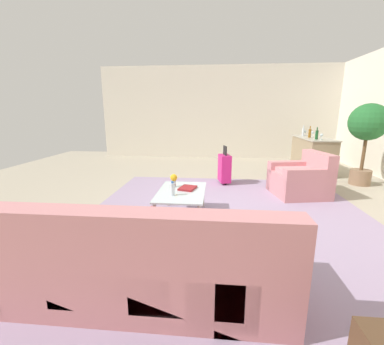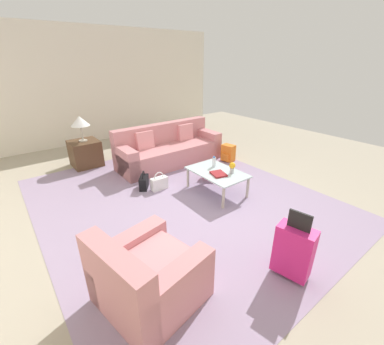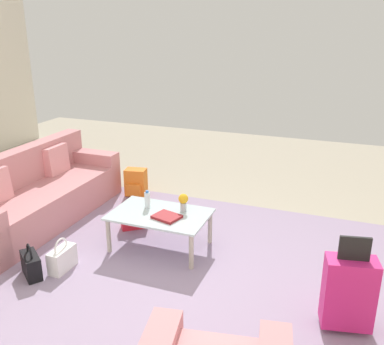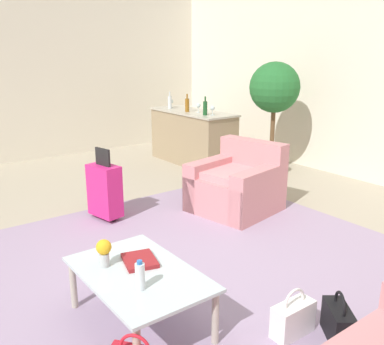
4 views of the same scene
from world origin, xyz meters
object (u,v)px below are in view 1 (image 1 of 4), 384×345
object	(u,v)px
handbag_black	(258,243)
backpack_orange	(62,231)
armchair	(302,180)
wine_bottle_clear	(303,132)
flower_vase	(174,179)
wine_glass_right_of_centre	(316,134)
water_bottle	(172,189)
wine_bottle_green	(317,135)
suitcase_magenta	(224,168)
handbag_red	(153,222)
wine_glass_rightmost	(322,135)
wine_glass_left_of_centre	(313,133)
coffee_table_book	(188,188)
coffee_table	(181,194)
handbag_white	(238,234)
wine_bottle_amber	(310,133)
bar_console	(312,154)
couch	(141,268)
potted_ficus	(367,129)
wine_glass_leftmost	(305,132)

from	to	relation	value
handbag_black	backpack_orange	size ratio (longest dim) A/B	0.89
armchair	wine_bottle_clear	size ratio (longest dim) A/B	3.57
flower_vase	wine_glass_right_of_centre	world-z (taller)	wine_glass_right_of_centre
armchair	water_bottle	world-z (taller)	armchair
armchair	wine_bottle_clear	world-z (taller)	wine_bottle_clear
backpack_orange	wine_bottle_green	bearing A→B (deg)	133.13
armchair	backpack_orange	world-z (taller)	armchair
water_bottle	suitcase_magenta	size ratio (longest dim) A/B	0.24
wine_bottle_clear	handbag_red	world-z (taller)	wine_bottle_clear
flower_vase	wine_glass_rightmost	size ratio (longest dim) A/B	1.33
wine_glass_left_of_centre	wine_glass_right_of_centre	size ratio (longest dim) A/B	1.00
coffee_table_book	coffee_table	bearing A→B (deg)	-18.28
armchair	coffee_table	size ratio (longest dim) A/B	1.00
wine_bottle_green	wine_glass_rightmost	bearing A→B (deg)	48.08
handbag_white	armchair	bearing A→B (deg)	146.07
wine_bottle_amber	suitcase_magenta	size ratio (longest dim) A/B	0.35
wine_glass_rightmost	coffee_table_book	bearing A→B (deg)	-46.84
wine_glass_right_of_centre	handbag_white	xyz separation A→B (m)	(4.04, -2.29, -0.89)
wine_glass_left_of_centre	wine_glass_rightmost	distance (m)	0.78
flower_vase	handbag_black	bearing A→B (deg)	44.32
bar_console	handbag_white	size ratio (longest dim) A/B	4.78
wine_glass_left_of_centre	wine_bottle_amber	bearing A→B (deg)	-35.18
handbag_white	handbag_red	size ratio (longest dim) A/B	1.00
couch	wine_bottle_green	world-z (taller)	wine_bottle_green
coffee_table	bar_console	xyz separation A→B (m)	(-3.50, 3.10, 0.10)
wine_glass_rightmost	potted_ficus	distance (m)	0.98
wine_glass_leftmost	wine_glass_rightmost	size ratio (longest dim) A/B	1.00
bar_console	suitcase_magenta	xyz separation A→B (m)	(1.50, -2.40, -0.11)
coffee_table_book	suitcase_magenta	distance (m)	1.98
wine_bottle_clear	handbag_white	xyz separation A→B (m)	(4.75, -2.18, -0.90)
flower_vase	bar_console	world-z (taller)	bar_console
flower_vase	wine_glass_left_of_centre	distance (m)	4.80
flower_vase	suitcase_magenta	distance (m)	1.98
water_bottle	coffee_table_book	distance (m)	0.38
wine_bottle_clear	handbag_red	xyz separation A→B (m)	(4.51, -3.29, -0.90)
flower_vase	handbag_red	bearing A→B (deg)	-13.26
couch	handbag_red	distance (m)	1.32
bar_console	couch	bearing A→B (deg)	-31.15
bar_console	wine_bottle_clear	xyz separation A→B (m)	(-0.51, -0.13, 0.56)
coffee_table	wine_bottle_amber	xyz separation A→B (m)	(-3.48, 2.97, 0.66)
wine_glass_leftmost	wine_glass_left_of_centre	bearing A→B (deg)	9.76
water_bottle	wine_bottle_clear	size ratio (longest dim) A/B	0.68
wine_bottle_amber	wine_glass_leftmost	bearing A→B (deg)	172.24
coffee_table_book	flower_vase	distance (m)	0.27
couch	coffee_table_book	distance (m)	1.93
coffee_table	bar_console	bearing A→B (deg)	138.47
coffee_table_book	wine_glass_right_of_centre	bearing A→B (deg)	152.16
flower_vase	wine_glass_leftmost	bearing A→B (deg)	140.34
handbag_white	handbag_red	bearing A→B (deg)	-101.84
coffee_table_book	handbag_red	distance (m)	0.80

